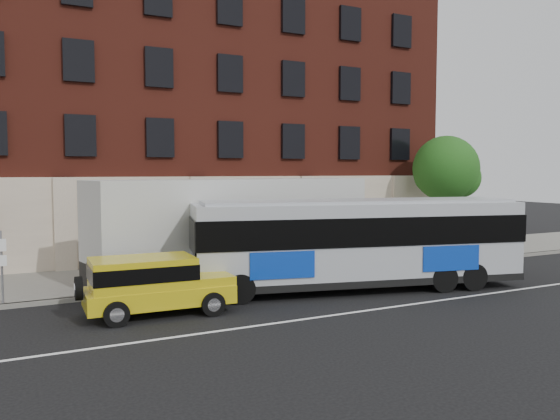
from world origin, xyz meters
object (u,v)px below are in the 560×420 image
city_bus (359,240)px  yellow_suv (152,282)px  street_tree (447,171)px  shipping_container (238,229)px  sign_pole (2,263)px

city_bus → yellow_suv: city_bus is taller
street_tree → city_bus: 12.25m
yellow_suv → shipping_container: shipping_container is taller
sign_pole → yellow_suv: (4.08, -3.08, -0.42)m
yellow_suv → city_bus: bearing=1.0°
street_tree → city_bus: size_ratio=0.49×
yellow_suv → shipping_container: (4.69, 4.42, 0.99)m
shipping_container → street_tree: bearing=8.6°
street_tree → shipping_container: (-13.27, -2.00, -2.39)m
city_bus → shipping_container: bearing=125.6°
street_tree → yellow_suv: size_ratio=1.31×
street_tree → yellow_suv: street_tree is taller
sign_pole → shipping_container: 8.89m
sign_pole → yellow_suv: bearing=-37.0°
sign_pole → city_bus: size_ratio=0.20×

